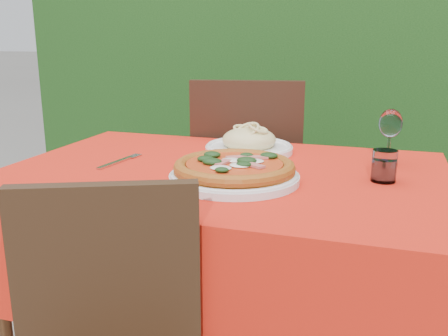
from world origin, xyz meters
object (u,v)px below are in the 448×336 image
(wine_glass, at_px, (390,126))
(fork, at_px, (115,163))
(pizza_plate, at_px, (234,170))
(pasta_plate, at_px, (249,143))
(water_glass, at_px, (384,167))
(chair_far, at_px, (247,177))

(wine_glass, bearing_deg, fork, -162.62)
(pizza_plate, distance_m, fork, 0.41)
(pizza_plate, relative_size, wine_glass, 2.13)
(pizza_plate, relative_size, pasta_plate, 1.24)
(pasta_plate, bearing_deg, water_glass, -27.52)
(pizza_plate, bearing_deg, water_glass, 17.65)
(pizza_plate, relative_size, fork, 1.65)
(pizza_plate, height_order, wine_glass, wine_glass)
(wine_glass, bearing_deg, pasta_plate, 176.32)
(chair_far, bearing_deg, fork, 57.38)
(pasta_plate, height_order, fork, pasta_plate)
(chair_far, distance_m, pasta_plate, 0.44)
(water_glass, bearing_deg, pasta_plate, 152.48)
(wine_glass, bearing_deg, water_glass, -92.89)
(fork, bearing_deg, pasta_plate, 45.89)
(chair_far, height_order, pasta_plate, chair_far)
(pizza_plate, relative_size, water_glass, 4.21)
(chair_far, relative_size, pasta_plate, 3.31)
(wine_glass, xyz_separation_m, fork, (-0.79, -0.25, -0.11))
(pasta_plate, distance_m, fork, 0.44)
(fork, bearing_deg, chair_far, 76.71)
(water_glass, relative_size, fork, 0.39)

